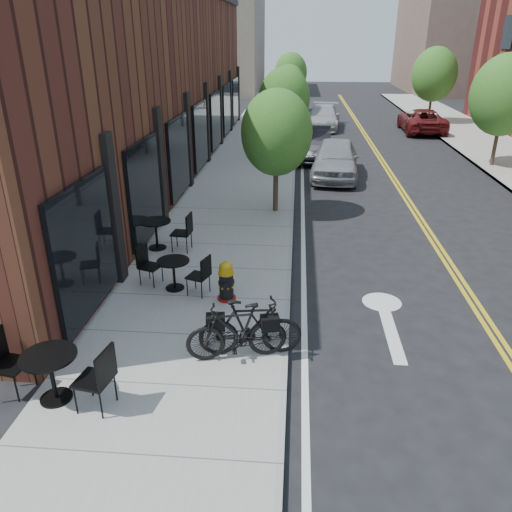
{
  "coord_description": "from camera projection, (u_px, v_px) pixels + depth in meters",
  "views": [
    {
      "loc": [
        0.03,
        -6.46,
        5.34
      ],
      "look_at": [
        -0.76,
        3.3,
        1.0
      ],
      "focal_mm": 35.0,
      "sensor_mm": 36.0,
      "label": 1
    }
  ],
  "objects": [
    {
      "name": "ground",
      "position": [
        287.0,
        396.0,
        8.05
      ],
      "size": [
        120.0,
        120.0,
        0.0
      ],
      "primitive_type": "plane",
      "color": "black",
      "rests_on": "ground"
    },
    {
      "name": "sidewalk_near",
      "position": [
        236.0,
        202.0,
        17.29
      ],
      "size": [
        4.0,
        70.0,
        0.12
      ],
      "primitive_type": "cube",
      "color": "#9E9B93",
      "rests_on": "ground"
    },
    {
      "name": "building_near",
      "position": [
        135.0,
        86.0,
        19.87
      ],
      "size": [
        5.0,
        28.0,
        7.0
      ],
      "primitive_type": "cube",
      "color": "#421B15",
      "rests_on": "ground"
    },
    {
      "name": "bg_building_left",
      "position": [
        221.0,
        39.0,
        50.35
      ],
      "size": [
        8.0,
        14.0,
        10.0
      ],
      "primitive_type": "cube",
      "color": "#726656",
      "rests_on": "ground"
    },
    {
      "name": "bg_building_right",
      "position": [
        460.0,
        28.0,
        49.98
      ],
      "size": [
        10.0,
        16.0,
        12.0
      ],
      "primitive_type": "cube",
      "color": "brown",
      "rests_on": "ground"
    },
    {
      "name": "tree_near_a",
      "position": [
        277.0,
        133.0,
        15.24
      ],
      "size": [
        2.2,
        2.2,
        3.81
      ],
      "color": "#382B1E",
      "rests_on": "sidewalk_near"
    },
    {
      "name": "tree_near_b",
      "position": [
        284.0,
        99.0,
        22.48
      ],
      "size": [
        2.3,
        2.3,
        3.98
      ],
      "color": "#382B1E",
      "rests_on": "sidewalk_near"
    },
    {
      "name": "tree_near_c",
      "position": [
        288.0,
        86.0,
        29.84
      ],
      "size": [
        2.1,
        2.1,
        3.67
      ],
      "color": "#382B1E",
      "rests_on": "sidewalk_near"
    },
    {
      "name": "tree_near_d",
      "position": [
        291.0,
        73.0,
        37.03
      ],
      "size": [
        2.4,
        2.4,
        4.11
      ],
      "color": "#382B1E",
      "rests_on": "sidewalk_near"
    },
    {
      "name": "tree_far_b",
      "position": [
        505.0,
        95.0,
        20.75
      ],
      "size": [
        2.8,
        2.8,
        4.62
      ],
      "color": "#382B1E",
      "rests_on": "sidewalk_far"
    },
    {
      "name": "tree_far_c",
      "position": [
        434.0,
        74.0,
        31.68
      ],
      "size": [
        2.8,
        2.8,
        4.62
      ],
      "color": "#382B1E",
      "rests_on": "sidewalk_far"
    },
    {
      "name": "fire_hydrant",
      "position": [
        226.0,
        281.0,
        10.6
      ],
      "size": [
        0.5,
        0.5,
        0.9
      ],
      "rotation": [
        0.0,
        0.0,
        0.35
      ],
      "color": "maroon",
      "rests_on": "sidewalk_near"
    },
    {
      "name": "bicycle_left",
      "position": [
        237.0,
        332.0,
        8.61
      ],
      "size": [
        1.83,
        0.9,
        1.06
      ],
      "primitive_type": "imported",
      "rotation": [
        0.0,
        0.0,
        -1.33
      ],
      "color": "black",
      "rests_on": "sidewalk_near"
    },
    {
      "name": "bicycle_right",
      "position": [
        250.0,
        327.0,
        8.71
      ],
      "size": [
        1.88,
        0.77,
        1.09
      ],
      "primitive_type": "imported",
      "rotation": [
        0.0,
        0.0,
        1.71
      ],
      "color": "black",
      "rests_on": "sidewalk_near"
    },
    {
      "name": "bistro_set_a",
      "position": [
        51.0,
        371.0,
        7.61
      ],
      "size": [
        2.01,
        0.98,
        1.06
      ],
      "rotation": [
        0.0,
        0.0,
        -0.18
      ],
      "color": "black",
      "rests_on": "sidewalk_near"
    },
    {
      "name": "bistro_set_b",
      "position": [
        174.0,
        270.0,
        11.05
      ],
      "size": [
        1.71,
        0.94,
        0.9
      ],
      "rotation": [
        0.0,
        0.0,
        -0.33
      ],
      "color": "black",
      "rests_on": "sidewalk_near"
    },
    {
      "name": "bistro_set_c",
      "position": [
        156.0,
        230.0,
        13.15
      ],
      "size": [
        1.9,
        0.89,
        1.01
      ],
      "rotation": [
        0.0,
        0.0,
        -0.1
      ],
      "color": "black",
      "rests_on": "sidewalk_near"
    },
    {
      "name": "parked_car_a",
      "position": [
        335.0,
        159.0,
        20.19
      ],
      "size": [
        2.19,
        4.62,
        1.53
      ],
      "primitive_type": "imported",
      "rotation": [
        0.0,
        0.0,
        -0.09
      ],
      "color": "gray",
      "rests_on": "ground"
    },
    {
      "name": "parked_car_b",
      "position": [
        313.0,
        142.0,
        23.34
      ],
      "size": [
        1.75,
        4.56,
        1.48
      ],
      "primitive_type": "imported",
      "rotation": [
        0.0,
        0.0,
        -0.04
      ],
      "color": "black",
      "rests_on": "ground"
    },
    {
      "name": "parked_car_c",
      "position": [
        323.0,
        117.0,
        30.87
      ],
      "size": [
        2.42,
        4.97,
        1.39
      ],
      "primitive_type": "imported",
      "rotation": [
        0.0,
        0.0,
        -0.1
      ],
      "color": "#B6B7BC",
      "rests_on": "ground"
    },
    {
      "name": "parked_car_far",
      "position": [
        422.0,
        121.0,
        29.69
      ],
      "size": [
        2.37,
        4.98,
        1.37
      ],
      "primitive_type": "imported",
      "rotation": [
        0.0,
        0.0,
        3.12
      ],
      "color": "maroon",
      "rests_on": "ground"
    }
  ]
}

